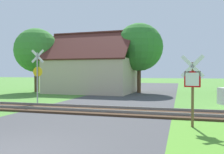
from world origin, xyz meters
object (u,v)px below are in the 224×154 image
Objects in this scene: stop_sign_near at (192,85)px; crossing_sign_far at (37,72)px; house at (92,74)px; tree_center at (139,47)px; tree_left at (36,50)px.

crossing_sign_far reaches higher than stop_sign_near.
tree_center is at bearing 12.23° from house.
house is at bearing 8.81° from tree_left.
stop_sign_near is 0.41× the size of tree_left.
tree_center reaches higher than crossing_sign_far.
stop_sign_near is 0.31× the size of house.
stop_sign_near is 0.77× the size of crossing_sign_far.
house is 1.35× the size of tree_left.
crossing_sign_far is 0.53× the size of tree_left.
tree_center is at bearing 9.18° from tree_left.
tree_left is (-5.83, -0.90, 2.44)m from house.
stop_sign_near is 0.39× the size of tree_center.
house is at bearing 82.94° from crossing_sign_far.
tree_left is at bearing -168.60° from house.
crossing_sign_far is 0.40× the size of house.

